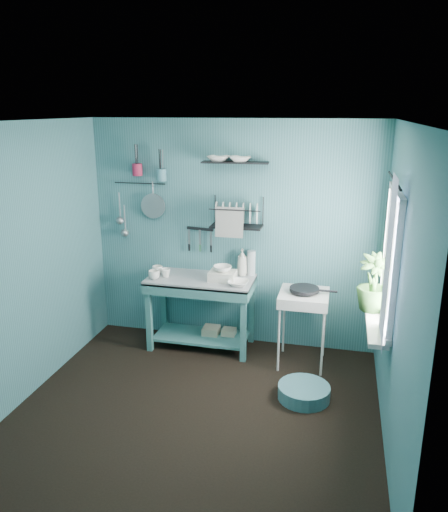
% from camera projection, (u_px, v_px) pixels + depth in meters
% --- Properties ---
extents(floor, '(3.20, 3.20, 0.00)m').
position_uv_depth(floor, '(197.00, 410.00, 4.47)').
color(floor, black).
rests_on(floor, ground).
extents(ceiling, '(3.20, 3.20, 0.00)m').
position_uv_depth(ceiling, '(191.00, 122.00, 3.76)').
color(ceiling, silver).
rests_on(ceiling, ground).
extents(wall_back, '(3.20, 0.00, 3.20)m').
position_uv_depth(wall_back, '(233.00, 235.00, 5.51)').
color(wall_back, '#386E74').
rests_on(wall_back, ground).
extents(wall_front, '(3.20, 0.00, 3.20)m').
position_uv_depth(wall_front, '(115.00, 366.00, 2.72)').
color(wall_front, '#386E74').
rests_on(wall_front, ground).
extents(wall_left, '(0.00, 3.00, 3.00)m').
position_uv_depth(wall_left, '(23.00, 265.00, 4.47)').
color(wall_left, '#386E74').
rests_on(wall_left, ground).
extents(wall_right, '(0.00, 3.00, 3.00)m').
position_uv_depth(wall_right, '(398.00, 295.00, 3.76)').
color(wall_right, '#386E74').
rests_on(wall_right, ground).
extents(work_counter, '(1.21, 0.69, 0.82)m').
position_uv_depth(work_counter, '(201.00, 312.00, 5.57)').
color(work_counter, '#377473').
rests_on(work_counter, floor).
extents(mug_left, '(0.12, 0.12, 0.10)m').
position_uv_depth(mug_left, '(154.00, 275.00, 5.39)').
color(mug_left, white).
rests_on(mug_left, work_counter).
extents(mug_mid, '(0.14, 0.14, 0.09)m').
position_uv_depth(mug_mid, '(166.00, 273.00, 5.46)').
color(mug_mid, white).
rests_on(mug_mid, work_counter).
extents(mug_right, '(0.17, 0.17, 0.10)m').
position_uv_depth(mug_right, '(157.00, 270.00, 5.55)').
color(mug_right, white).
rests_on(mug_right, work_counter).
extents(wash_tub, '(0.28, 0.22, 0.10)m').
position_uv_depth(wash_tub, '(222.00, 276.00, 5.36)').
color(wash_tub, silver).
rests_on(wash_tub, work_counter).
extents(tub_bowl, '(0.20, 0.19, 0.06)m').
position_uv_depth(tub_bowl, '(222.00, 269.00, 5.34)').
color(tub_bowl, white).
rests_on(tub_bowl, wash_tub).
extents(soap_bottle, '(0.11, 0.12, 0.30)m').
position_uv_depth(soap_bottle, '(242.00, 262.00, 5.50)').
color(soap_bottle, silver).
rests_on(soap_bottle, work_counter).
extents(water_bottle, '(0.09, 0.09, 0.28)m').
position_uv_depth(water_bottle, '(251.00, 263.00, 5.50)').
color(water_bottle, silver).
rests_on(water_bottle, work_counter).
extents(counter_bowl, '(0.22, 0.22, 0.05)m').
position_uv_depth(counter_bowl, '(238.00, 283.00, 5.20)').
color(counter_bowl, white).
rests_on(counter_bowl, work_counter).
extents(hotplate_stand, '(0.54, 0.54, 0.79)m').
position_uv_depth(hotplate_stand, '(302.00, 328.00, 5.19)').
color(hotplate_stand, silver).
rests_on(hotplate_stand, floor).
extents(frying_pan, '(0.30, 0.30, 0.03)m').
position_uv_depth(frying_pan, '(304.00, 289.00, 5.06)').
color(frying_pan, black).
rests_on(frying_pan, hotplate_stand).
extents(knife_strip, '(0.32, 0.07, 0.03)m').
position_uv_depth(knife_strip, '(200.00, 229.00, 5.55)').
color(knife_strip, black).
rests_on(knife_strip, wall_back).
extents(dish_rack, '(0.55, 0.25, 0.32)m').
position_uv_depth(dish_rack, '(237.00, 213.00, 5.30)').
color(dish_rack, black).
rests_on(dish_rack, wall_back).
extents(upper_shelf, '(0.71, 0.23, 0.01)m').
position_uv_depth(upper_shelf, '(235.00, 162.00, 5.18)').
color(upper_shelf, black).
rests_on(upper_shelf, wall_back).
extents(shelf_bowl_left, '(0.26, 0.26, 0.06)m').
position_uv_depth(shelf_bowl_left, '(219.00, 166.00, 5.23)').
color(shelf_bowl_left, white).
rests_on(shelf_bowl_left, upper_shelf).
extents(shelf_bowl_right, '(0.25, 0.25, 0.06)m').
position_uv_depth(shelf_bowl_right, '(240.00, 167.00, 5.18)').
color(shelf_bowl_right, white).
rests_on(shelf_bowl_right, upper_shelf).
extents(utensil_cup_magenta, '(0.11, 0.11, 0.13)m').
position_uv_depth(utensil_cup_magenta, '(137.00, 170.00, 5.48)').
color(utensil_cup_magenta, '#9F1D3E').
rests_on(utensil_cup_magenta, wall_back).
extents(utensil_cup_teal, '(0.11, 0.11, 0.13)m').
position_uv_depth(utensil_cup_teal, '(161.00, 175.00, 5.43)').
color(utensil_cup_teal, teal).
rests_on(utensil_cup_teal, wall_back).
extents(colander, '(0.28, 0.03, 0.28)m').
position_uv_depth(colander, '(153.00, 206.00, 5.58)').
color(colander, gray).
rests_on(colander, wall_back).
extents(ladle_outer, '(0.01, 0.01, 0.30)m').
position_uv_depth(ladle_outer, '(120.00, 206.00, 5.69)').
color(ladle_outer, gray).
rests_on(ladle_outer, wall_back).
extents(ladle_inner, '(0.01, 0.01, 0.30)m').
position_uv_depth(ladle_inner, '(125.00, 218.00, 5.72)').
color(ladle_inner, gray).
rests_on(ladle_inner, wall_back).
extents(hook_rail, '(0.60, 0.01, 0.01)m').
position_uv_depth(hook_rail, '(140.00, 183.00, 5.57)').
color(hook_rail, black).
rests_on(hook_rail, wall_back).
extents(window_glass, '(0.00, 1.10, 1.10)m').
position_uv_depth(window_glass, '(392.00, 259.00, 4.14)').
color(window_glass, white).
rests_on(window_glass, wall_right).
extents(windowsill, '(0.16, 0.95, 0.04)m').
position_uv_depth(windowsill, '(376.00, 323.00, 4.33)').
color(windowsill, silver).
rests_on(windowsill, wall_right).
extents(curtain, '(0.00, 1.35, 1.35)m').
position_uv_depth(curtain, '(388.00, 263.00, 3.86)').
color(curtain, white).
rests_on(curtain, wall_right).
extents(curtain_rod, '(0.02, 1.05, 0.02)m').
position_uv_depth(curtain_rod, '(394.00, 180.00, 3.96)').
color(curtain_rod, black).
rests_on(curtain_rod, wall_right).
extents(potted_plant, '(0.34, 0.34, 0.53)m').
position_uv_depth(potted_plant, '(374.00, 283.00, 4.48)').
color(potted_plant, '#2E5B24').
rests_on(potted_plant, windowsill).
extents(storage_tin_large, '(0.18, 0.18, 0.22)m').
position_uv_depth(storage_tin_large, '(211.00, 336.00, 5.68)').
color(storage_tin_large, gray).
rests_on(storage_tin_large, floor).
extents(storage_tin_small, '(0.15, 0.15, 0.20)m').
position_uv_depth(storage_tin_small, '(229.00, 337.00, 5.66)').
color(storage_tin_small, gray).
rests_on(storage_tin_small, floor).
extents(floor_basin, '(0.48, 0.48, 0.13)m').
position_uv_depth(floor_basin, '(304.00, 392.00, 4.63)').
color(floor_basin, teal).
rests_on(floor_basin, floor).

